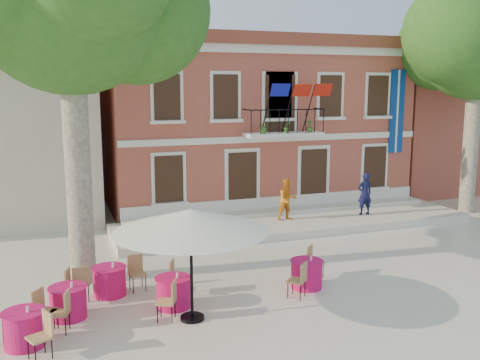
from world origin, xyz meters
name	(u,v)px	position (x,y,z in m)	size (l,w,h in m)	color
ground	(298,268)	(0.00, 0.00, 0.00)	(90.00, 90.00, 0.00)	beige
main_building	(245,121)	(2.00, 9.99, 3.78)	(13.50, 9.59, 7.50)	#B14E40
neighbor_east	(436,125)	(14.00, 11.00, 3.22)	(9.40, 9.40, 6.40)	#B14E40
terrace	(295,223)	(2.00, 4.40, 0.15)	(14.00, 3.40, 0.30)	silver
plane_tree_east	(478,42)	(10.08, 4.10, 7.19)	(4.97, 4.97, 9.76)	#A59E84
patio_umbrella	(191,221)	(-3.93, -2.43, 2.38)	(3.57, 3.57, 2.65)	black
pedestrian_navy	(365,194)	(4.96, 4.15, 1.15)	(0.62, 0.41, 1.69)	#101136
pedestrian_orange	(287,200)	(1.65, 4.36, 1.11)	(0.78, 0.61, 1.61)	orange
cafe_table_0	(68,301)	(-6.65, -1.37, 0.42)	(0.95, 1.96, 0.95)	#CE1364
cafe_table_1	(173,291)	(-4.19, -1.59, 0.42)	(1.20, 1.92, 0.95)	#CE1364
cafe_table_2	(24,327)	(-7.58, -2.51, 0.43)	(1.71, 1.86, 0.95)	#CE1364
cafe_table_3	(109,280)	(-5.58, -0.28, 0.42)	(1.96, 0.90, 0.95)	#CE1364
cafe_table_4	(307,273)	(-0.50, -1.54, 0.42)	(1.69, 1.62, 0.95)	#CE1364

